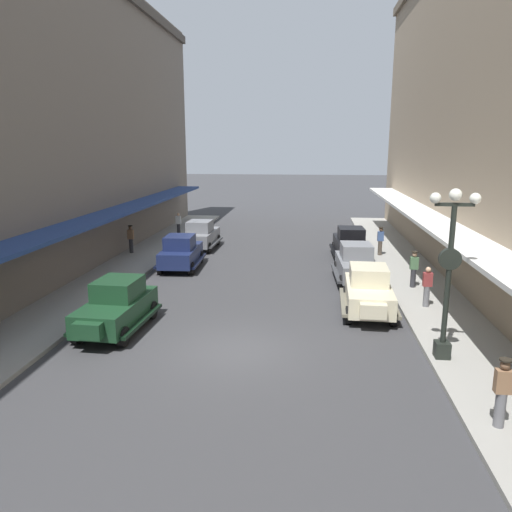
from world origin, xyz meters
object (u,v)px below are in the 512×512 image
at_px(parked_car_0, 117,305).
at_px(parked_car_5, 368,290).
at_px(lamp_post_with_clock, 449,268).
at_px(fire_hydrant, 93,296).
at_px(pedestrian_0, 414,269).
at_px(pedestrian_1, 380,241).
at_px(parked_car_3, 350,242).
at_px(parked_car_1, 181,251).
at_px(pedestrian_2, 502,392).
at_px(pedestrian_5, 179,224).
at_px(parked_car_2, 201,234).
at_px(pedestrian_3, 131,239).
at_px(pedestrian_4, 427,286).
at_px(parked_car_4, 356,263).

bearing_deg(parked_car_0, parked_car_5, 17.57).
height_order(lamp_post_with_clock, fire_hydrant, lamp_post_with_clock).
distance_m(fire_hydrant, pedestrian_0, 14.06).
bearing_deg(pedestrian_1, pedestrian_0, -85.15).
relative_size(parked_car_3, parked_car_5, 1.00).
relative_size(parked_car_0, parked_car_1, 1.00).
distance_m(pedestrian_2, pedestrian_5, 27.22).
xyz_separation_m(parked_car_0, parked_car_5, (9.17, 2.90, 0.00)).
bearing_deg(parked_car_2, parked_car_5, -51.21).
xyz_separation_m(parked_car_0, parked_car_1, (-0.05, 9.18, 0.00)).
height_order(pedestrian_0, pedestrian_3, same).
xyz_separation_m(parked_car_0, pedestrian_0, (11.57, 6.29, 0.07)).
xyz_separation_m(parked_car_2, pedestrian_2, (11.35, -19.79, 0.07)).
bearing_deg(pedestrian_4, pedestrian_2, -92.02).
distance_m(parked_car_4, parked_car_5, 4.60).
bearing_deg(parked_car_0, parked_car_2, 90.46).
bearing_deg(parked_car_4, pedestrian_4, -58.84).
xyz_separation_m(pedestrian_1, pedestrian_5, (-13.56, 5.06, -0.02)).
bearing_deg(parked_car_4, parked_car_5, -89.23).
relative_size(parked_car_3, pedestrian_2, 2.58).
xyz_separation_m(pedestrian_0, pedestrian_2, (-0.34, -11.62, 0.00)).
relative_size(parked_car_1, lamp_post_with_clock, 0.84).
bearing_deg(pedestrian_3, parked_car_3, 3.14).
xyz_separation_m(parked_car_5, pedestrian_5, (-11.73, 15.23, 0.05)).
height_order(parked_car_3, parked_car_4, same).
height_order(parked_car_3, pedestrian_1, parked_car_3).
height_order(parked_car_2, fire_hydrant, parked_car_2).
xyz_separation_m(lamp_post_with_clock, pedestrian_4, (0.63, 5.00, -2.00)).
xyz_separation_m(parked_car_2, pedestrian_1, (11.11, -1.38, 0.07)).
height_order(parked_car_0, pedestrian_0, parked_car_0).
relative_size(lamp_post_with_clock, pedestrian_0, 3.09).
distance_m(fire_hydrant, pedestrian_3, 10.20).
xyz_separation_m(parked_car_5, pedestrian_2, (2.06, -8.23, 0.07)).
bearing_deg(pedestrian_1, parked_car_0, -130.07).
height_order(lamp_post_with_clock, pedestrian_1, lamp_post_with_clock).
xyz_separation_m(parked_car_2, pedestrian_3, (-3.78, -2.37, 0.07)).
bearing_deg(fire_hydrant, lamp_post_with_clock, -15.90).
height_order(pedestrian_1, pedestrian_5, pedestrian_1).
distance_m(pedestrian_3, pedestrian_4, 17.67).
height_order(parked_car_3, pedestrian_3, parked_car_3).
bearing_deg(parked_car_1, parked_car_0, -89.71).
distance_m(parked_car_1, pedestrian_3, 4.82).
relative_size(lamp_post_with_clock, pedestrian_2, 3.09).
xyz_separation_m(parked_car_5, pedestrian_1, (1.83, 10.17, 0.07)).
bearing_deg(parked_car_5, parked_car_1, 145.73).
xyz_separation_m(fire_hydrant, pedestrian_5, (-0.72, 16.04, 0.43)).
height_order(lamp_post_with_clock, pedestrian_2, lamp_post_with_clock).
height_order(pedestrian_3, pedestrian_4, pedestrian_3).
bearing_deg(pedestrian_1, parked_car_4, -108.73).
distance_m(parked_car_3, pedestrian_5, 12.94).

